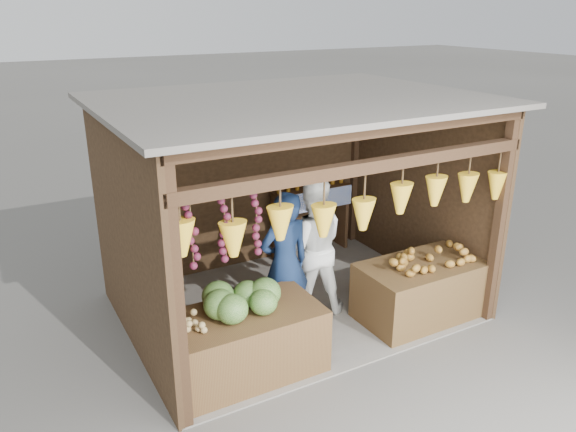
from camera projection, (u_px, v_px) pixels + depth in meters
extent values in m
plane|color=#514F49|center=(292.00, 306.00, 7.23)|extent=(80.00, 80.00, 0.00)
cube|color=slate|center=(292.00, 305.00, 7.22)|extent=(4.00, 3.00, 0.02)
cube|color=black|center=(241.00, 180.00, 8.00)|extent=(4.00, 0.06, 2.60)
cube|color=black|center=(126.00, 243.00, 5.86)|extent=(0.06, 3.00, 2.60)
cube|color=black|center=(419.00, 187.00, 7.68)|extent=(0.06, 3.00, 2.60)
cube|color=#605B54|center=(293.00, 100.00, 6.31)|extent=(4.30, 3.30, 0.06)
cube|color=black|center=(176.00, 300.00, 4.71)|extent=(0.11, 0.11, 2.60)
cube|color=black|center=(500.00, 220.00, 6.48)|extent=(0.11, 0.11, 2.60)
cube|color=black|center=(103.00, 202.00, 7.07)|extent=(0.11, 0.11, 2.60)
cube|color=black|center=(355.00, 163.00, 8.84)|extent=(0.11, 0.11, 2.60)
cube|color=black|center=(368.00, 167.00, 5.28)|extent=(4.00, 0.12, 0.12)
cube|color=black|center=(370.00, 131.00, 5.16)|extent=(4.00, 0.12, 0.12)
cube|color=#382314|center=(311.00, 189.00, 8.40)|extent=(1.25, 0.30, 0.05)
cube|color=#382314|center=(277.00, 229.00, 8.32)|extent=(0.05, 0.28, 1.05)
cube|color=#382314|center=(342.00, 216.00, 8.85)|extent=(0.05, 0.28, 1.05)
cube|color=blue|center=(316.00, 201.00, 8.32)|extent=(1.25, 0.02, 0.30)
cube|color=#4C2F19|center=(243.00, 344.00, 5.77)|extent=(1.61, 0.85, 0.72)
cube|color=#452E17|center=(420.00, 290.00, 6.85)|extent=(1.51, 0.85, 0.72)
cube|color=black|center=(155.00, 328.00, 6.43)|extent=(0.34, 0.34, 0.32)
imported|color=#122446|center=(285.00, 264.00, 6.40)|extent=(0.64, 0.43, 1.72)
imported|color=white|center=(311.00, 246.00, 6.84)|extent=(1.03, 0.93, 1.74)
imported|color=#552922|center=(150.00, 275.00, 6.19)|extent=(0.59, 0.55, 1.02)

